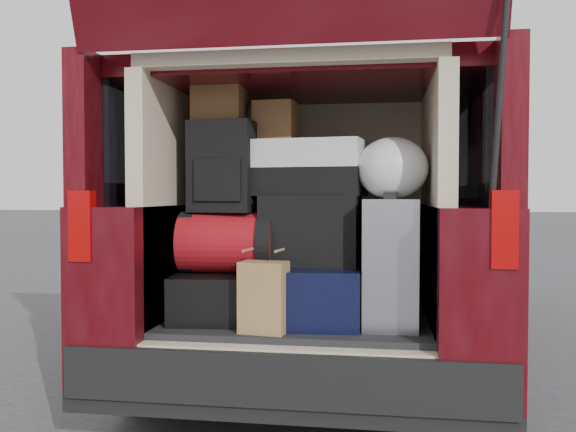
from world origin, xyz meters
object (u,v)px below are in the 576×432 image
object	(u,v)px
black_hardshell	(220,294)
twotone_duffel	(302,168)
navy_hardshell	(306,292)
backpack	(223,167)
kraft_bag	(264,297)
red_duffel	(227,242)
black_soft_case	(311,230)
silver_roller	(390,263)

from	to	relation	value
black_hardshell	twotone_duffel	world-z (taller)	twotone_duffel
black_hardshell	navy_hardshell	bearing A→B (deg)	-5.92
backpack	navy_hardshell	bearing A→B (deg)	6.15
kraft_bag	navy_hardshell	bearing A→B (deg)	71.33
navy_hardshell	twotone_duffel	xyz separation A→B (m)	(-0.03, 0.06, 0.60)
kraft_bag	twotone_duffel	bearing A→B (deg)	79.53
kraft_bag	backpack	world-z (taller)	backpack
black_hardshell	kraft_bag	world-z (taller)	kraft_bag
red_duffel	twotone_duffel	size ratio (longest dim) A/B	0.75
black_hardshell	black_soft_case	distance (m)	0.55
navy_hardshell	backpack	bearing A→B (deg)	177.25
black_hardshell	backpack	bearing A→B (deg)	-37.80
black_hardshell	backpack	world-z (taller)	backpack
black_hardshell	black_soft_case	size ratio (longest dim) A/B	1.21
navy_hardshell	twotone_duffel	world-z (taller)	twotone_duffel
kraft_bag	red_duffel	world-z (taller)	red_duffel
twotone_duffel	silver_roller	bearing A→B (deg)	-9.47
kraft_bag	twotone_duffel	world-z (taller)	twotone_duffel
backpack	silver_roller	bearing A→B (deg)	0.84
black_soft_case	twotone_duffel	distance (m)	0.31
navy_hardshell	red_duffel	xyz separation A→B (m)	(-0.38, -0.01, 0.24)
silver_roller	red_duffel	bearing A→B (deg)	176.40
navy_hardshell	black_soft_case	xyz separation A→B (m)	(0.02, 0.02, 0.30)
kraft_bag	twotone_duffel	xyz separation A→B (m)	(0.12, 0.36, 0.58)
black_hardshell	navy_hardshell	xyz separation A→B (m)	(0.43, -0.01, 0.02)
kraft_bag	red_duffel	xyz separation A→B (m)	(-0.23, 0.28, 0.21)
red_duffel	silver_roller	bearing A→B (deg)	-6.44
kraft_bag	black_soft_case	world-z (taller)	black_soft_case
backpack	black_hardshell	bearing A→B (deg)	152.53
kraft_bag	red_duffel	bearing A→B (deg)	138.00
silver_roller	kraft_bag	distance (m)	0.61
black_hardshell	silver_roller	bearing A→B (deg)	-10.26
twotone_duffel	red_duffel	bearing A→B (deg)	-160.33
silver_roller	backpack	world-z (taller)	backpack
black_soft_case	twotone_duffel	size ratio (longest dim) A/B	0.77
kraft_bag	backpack	distance (m)	0.70
red_duffel	backpack	size ratio (longest dim) A/B	1.02
silver_roller	twotone_duffel	world-z (taller)	twotone_duffel
backpack	kraft_bag	bearing A→B (deg)	-42.96
red_duffel	twotone_duffel	bearing A→B (deg)	9.62
black_soft_case	kraft_bag	bearing A→B (deg)	-115.26
black_hardshell	red_duffel	world-z (taller)	red_duffel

